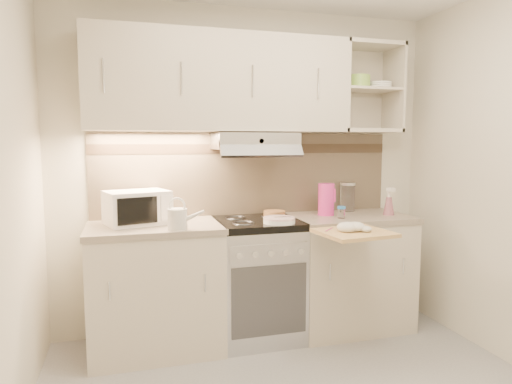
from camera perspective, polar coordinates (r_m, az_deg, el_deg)
room_shell at (r=2.64m, az=4.77°, el=9.58°), size 3.04×2.84×2.52m
base_cabinet_left at (r=3.37m, az=-12.40°, el=-11.89°), size 0.90×0.60×0.86m
worktop_left at (r=3.26m, az=-12.58°, el=-4.36°), size 0.92×0.62×0.04m
base_cabinet_right at (r=3.76m, az=11.41°, el=-9.94°), size 0.90×0.60×0.86m
worktop_right at (r=3.66m, az=11.56°, el=-3.17°), size 0.92×0.62×0.04m
electric_range at (r=3.49m, az=0.21°, el=-10.77°), size 0.60×0.60×0.90m
microwave at (r=3.30m, az=-14.66°, el=-1.88°), size 0.48×0.41×0.23m
watering_can at (r=3.04m, az=-9.64°, el=-3.23°), size 0.24×0.15×0.21m
plate_stack at (r=3.24m, az=2.91°, el=-3.53°), size 0.23×0.23×0.05m
bread_loaf at (r=3.54m, az=2.31°, el=-2.69°), size 0.17×0.17×0.04m
pink_pitcher at (r=3.62m, az=8.78°, el=-0.90°), size 0.14×0.13×0.25m
glass_jar at (r=3.86m, az=11.36°, el=-0.59°), size 0.13×0.13×0.24m
spice_jar at (r=3.51m, az=10.63°, el=-2.48°), size 0.06×0.06×0.09m
spray_bottle at (r=3.74m, az=16.28°, el=-1.40°), size 0.09×0.09×0.23m
cutting_board at (r=3.11m, az=12.18°, el=-5.02°), size 0.49×0.45×0.02m
dish_towel at (r=3.09m, az=12.34°, el=-4.26°), size 0.26×0.24×0.06m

